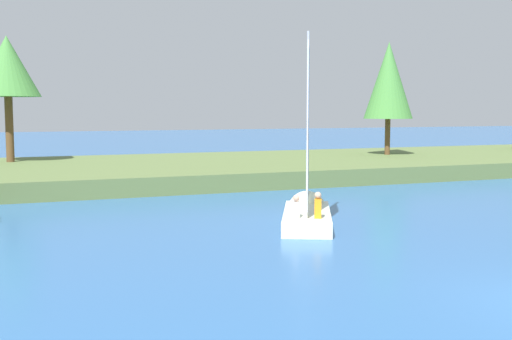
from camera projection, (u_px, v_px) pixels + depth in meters
name	position (u px, v px, depth m)	size (l,w,h in m)	color
shore_bank	(203.00, 169.00, 34.41)	(80.00, 13.91, 0.81)	#5B703D
shoreline_tree_midleft	(7.00, 67.00, 33.69)	(3.40, 3.40, 6.68)	brown
shoreline_tree_centre	(389.00, 81.00, 39.15)	(2.99, 2.99, 6.92)	brown
sailboat	(307.00, 207.00, 20.69)	(3.41, 5.02, 6.48)	silver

